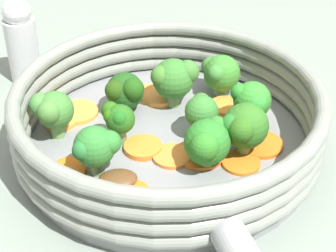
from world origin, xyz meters
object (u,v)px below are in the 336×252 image
Objects in this scene: skillet at (168,144)px; broccoli_floret_0 at (208,141)px; broccoli_floret_1 at (252,101)px; salt_shaker at (22,41)px; carrot_slice_0 at (61,121)px; broccoli_floret_9 at (125,91)px; carrot_slice_4 at (226,107)px; broccoli_floret_4 at (175,78)px; carrot_slice_12 at (200,154)px; carrot_slice_13 at (247,110)px; broccoli_floret_2 at (244,127)px; carrot_slice_2 at (235,200)px; broccoli_floret_5 at (52,111)px; carrot_slice_11 at (159,98)px; carrot_slice_7 at (260,144)px; carrot_slice_6 at (70,169)px; broccoli_floret_8 at (201,111)px; carrot_slice_9 at (143,147)px; mushroom_piece_0 at (118,179)px; carrot_slice_8 at (77,112)px; broccoli_floret_3 at (118,117)px; carrot_slice_3 at (126,196)px; broccoli_floret_7 at (220,73)px; carrot_slice_10 at (149,94)px; carrot_slice_1 at (175,156)px; broccoli_floret_6 at (96,147)px; carrot_slice_5 at (241,163)px.

broccoli_floret_0 reaches higher than skillet.
broccoli_floret_1 is 0.50× the size of salt_shaker.
carrot_slice_0 is 0.07m from broccoli_floret_9.
carrot_slice_4 is 0.24m from salt_shaker.
broccoli_floret_4 is at bearing 76.62° from skillet.
carrot_slice_12 is 0.26m from salt_shaker.
carrot_slice_0 is at bearing 179.24° from carrot_slice_13.
broccoli_floret_1 is at bearing 66.85° from broccoli_floret_2.
carrot_slice_13 is (0.04, 0.13, -0.00)m from carrot_slice_2.
carrot_slice_11 is at bearing 26.90° from broccoli_floret_5.
carrot_slice_0 is 0.20m from carrot_slice_7.
broccoli_floret_8 is (0.13, 0.04, 0.03)m from carrot_slice_6.
carrot_slice_9 is at bearing 168.36° from broccoli_floret_2.
carrot_slice_4 is 0.16m from mushroom_piece_0.
broccoli_floret_5 is (-0.17, 0.05, -0.00)m from broccoli_floret_2.
broccoli_floret_8 is at bearing 87.01° from broccoli_floret_0.
salt_shaker is at bearing 149.83° from carrot_slice_11.
carrot_slice_11 is at bearing 105.80° from carrot_slice_2.
carrot_slice_4 reaches higher than carrot_slice_8.
broccoli_floret_8 is at bearing 16.15° from carrot_slice_9.
carrot_slice_6 is 0.87× the size of mushroom_piece_0.
carrot_slice_4 is 0.12m from broccoli_floret_3.
carrot_slice_12 is at bearing -74.18° from carrot_slice_11.
broccoli_floret_1 is at bearing 70.09° from carrot_slice_2.
carrot_slice_8 is 0.85× the size of broccoli_floret_1.
carrot_slice_9 reaches higher than carrot_slice_3.
broccoli_floret_5 is at bearing 144.21° from carrot_slice_2.
broccoli_floret_9 is (-0.12, 0.05, -0.01)m from broccoli_floret_1.
broccoli_floret_1 is at bearing 33.29° from carrot_slice_12.
broccoli_floret_7 is at bearing 7.93° from carrot_slice_8.
carrot_slice_10 is (0.09, 0.04, 0.00)m from carrot_slice_0.
skillet is 0.22m from salt_shaker.
carrot_slice_0 is 0.76× the size of carrot_slice_7.
carrot_slice_0 is 0.17m from carrot_slice_4.
broccoli_floret_7 is at bearing 90.02° from broccoli_floret_2.
carrot_slice_0 is 0.90× the size of carrot_slice_1.
broccoli_floret_1 is at bearing 26.80° from mushroom_piece_0.
carrot_slice_6 is at bearing -175.05° from carrot_slice_1.
broccoli_floret_9 reaches higher than carrot_slice_11.
broccoli_floret_6 reaches higher than carrot_slice_2.
broccoli_floret_5 is at bearing -153.10° from carrot_slice_11.
carrot_slice_2 is 0.17m from broccoli_floret_7.
carrot_slice_5 is 0.06m from broccoli_floret_8.
skillet is 0.10m from carrot_slice_8.
broccoli_floret_3 is (-0.11, 0.04, -0.00)m from broccoli_floret_2.
broccoli_floret_4 is (-0.01, 0.09, 0.03)m from carrot_slice_12.
carrot_slice_1 and carrot_slice_2 have the same top height.
carrot_slice_8 is at bearing -172.07° from broccoli_floret_7.
carrot_slice_9 reaches higher than carrot_slice_8.
mushroom_piece_0 reaches higher than carrot_slice_13.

